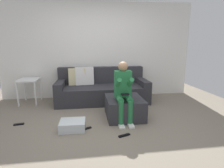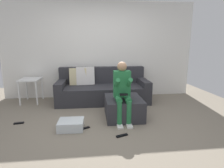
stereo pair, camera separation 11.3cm
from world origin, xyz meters
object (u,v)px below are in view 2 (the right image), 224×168
Objects in this scene: storage_bin at (71,125)px; remote_near_ottoman at (122,136)px; remote_under_side_table at (19,123)px; couch_sectional at (102,89)px; remote_by_storage_bin at (85,128)px; side_table at (31,83)px; ottoman at (123,107)px; person_seated at (122,89)px.

storage_bin is 0.90m from remote_near_ottoman.
remote_under_side_table is at bearing 161.97° from storage_bin.
couch_sectional is 1.69m from remote_by_storage_bin.
storage_bin is 2.47× the size of remote_by_storage_bin.
storage_bin is 2.05m from side_table.
storage_bin reaches higher than remote_by_storage_bin.
ottoman is 1.35× the size of side_table.
remote_by_storage_bin is at bearing 131.46° from remote_near_ottoman.
ottoman is at bearing 4.21° from remote_by_storage_bin.
couch_sectional is at bearing 76.39° from remote_near_ottoman.
side_table reaches higher than storage_bin.
side_table reaches higher than remote_near_ottoman.
storage_bin is at bearing -164.32° from person_seated.
remote_by_storage_bin is (-0.75, -0.46, -0.19)m from ottoman.
remote_near_ottoman is 0.67m from remote_by_storage_bin.
remote_under_side_table is at bearing -176.45° from ottoman.
couch_sectional reaches higher than storage_bin.
remote_by_storage_bin is at bearing -5.14° from storage_bin.
ottoman is 0.73× the size of person_seated.
couch_sectional is at bearing -1.54° from side_table.
remote_by_storage_bin is (-0.69, -0.28, -0.61)m from person_seated.
person_seated reaches higher than ottoman.
person_seated is 2.50m from side_table.
couch_sectional reaches higher than remote_near_ottoman.
remote_near_ottoman is 1.92m from remote_under_side_table.
storage_bin is at bearing -54.92° from side_table.
remote_near_ottoman is (0.21, -1.94, -0.30)m from couch_sectional.
storage_bin is (-0.61, -1.60, -0.24)m from couch_sectional.
remote_near_ottoman is at bearing -56.19° from remote_by_storage_bin.
ottoman is 2.47m from side_table.
person_seated reaches higher than remote_by_storage_bin.
ottoman is 1.92× the size of storage_bin.
remote_near_ottoman is (1.98, -1.99, -0.49)m from side_table.
remote_under_side_table is (0.17, -1.32, -0.49)m from side_table.
ottoman is (0.37, -1.16, -0.12)m from couch_sectional.
ottoman is 4.16× the size of remote_near_ottoman.
person_seated is 6.52× the size of remote_under_side_table.
ottoman is 4.73× the size of remote_by_storage_bin.
side_table is 2.85m from remote_near_ottoman.
side_table is 3.50× the size of remote_by_storage_bin.
couch_sectional is 1.73m from storage_bin.
storage_bin reaches higher than remote_under_side_table.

